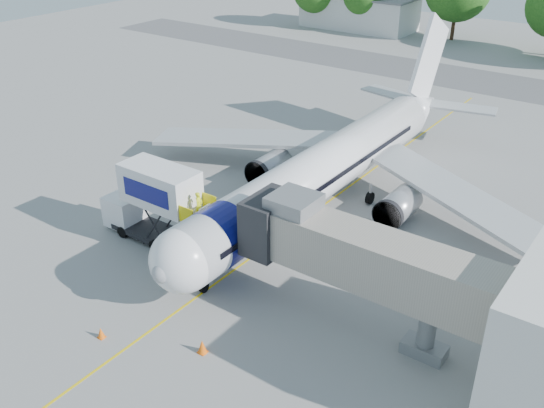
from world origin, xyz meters
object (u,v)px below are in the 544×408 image
Objects in this scene: aircraft at (328,167)px; jet_bridge at (350,253)px; ground_tug at (140,345)px; catering_hiloader at (154,204)px.

aircraft is 13.77m from jet_bridge.
ground_tug is (1.03, -19.50, -2.26)m from aircraft.
aircraft is 19.66m from ground_tug.
catering_hiloader reaches higher than ground_tug.
aircraft is 2.71× the size of jet_bridge.
jet_bridge is at bearing 0.01° from catering_hiloader.
aircraft is 12.77m from catering_hiloader.
ground_tug is (-6.96, -8.38, -3.65)m from jet_bridge.
aircraft reaches higher than ground_tug.
catering_hiloader is (-14.26, -0.00, -1.58)m from jet_bridge.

